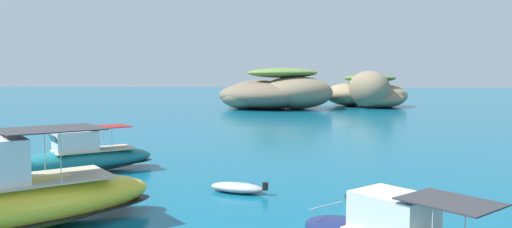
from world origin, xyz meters
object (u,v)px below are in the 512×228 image
Objects in this scene: islet_large at (269,93)px; dinghy_tender at (237,188)px; motorboat_teal at (83,158)px; islet_small at (367,93)px.

dinghy_tender is at bearing -85.70° from islet_large.
motorboat_teal is at bearing 159.85° from dinghy_tender.
islet_small is 62.73m from motorboat_teal.
islet_small reaches higher than motorboat_teal.
islet_large is 54.57m from motorboat_teal.
islet_small is at bearing 70.18° from motorboat_teal.
motorboat_teal is at bearing -95.20° from islet_large.
motorboat_teal is 9.90m from dinghy_tender.
islet_large reaches higher than islet_small.
islet_small is 2.36× the size of motorboat_teal.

